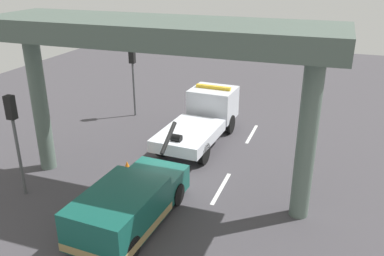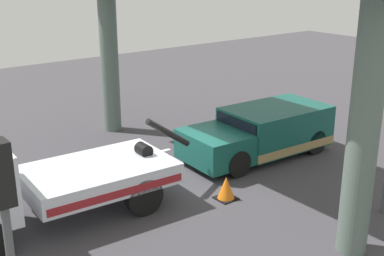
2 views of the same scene
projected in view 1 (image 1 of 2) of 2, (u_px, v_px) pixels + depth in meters
The scene contains 9 objects.
ground_plane at pixel (168, 180), 17.21m from camera, with size 60.00×40.00×0.10m, color #423F44.
lane_stripe_mid at pixel (221, 188), 16.46m from camera, with size 2.60×0.16×0.01m, color silver.
lane_stripe_east at pixel (252, 134), 21.69m from camera, with size 2.60×0.16×0.01m, color silver.
tow_truck_white at pixel (204, 116), 20.75m from camera, with size 7.31×2.70×2.46m.
towed_van_green at pixel (128, 206), 13.87m from camera, with size 5.30×2.45×1.58m.
overpass_structure at pixel (156, 44), 14.27m from camera, with size 3.60×12.96×6.69m.
traffic_light_far at pixel (14, 124), 15.00m from camera, with size 0.39×0.32×4.07m.
traffic_light_mid at pixel (133, 66), 23.28m from camera, with size 0.39×0.32×4.08m.
traffic_cone_orange at pixel (127, 168), 17.40m from camera, with size 0.55×0.55×0.66m.
Camera 1 is at (-13.87, -6.05, 8.50)m, focal length 37.84 mm.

